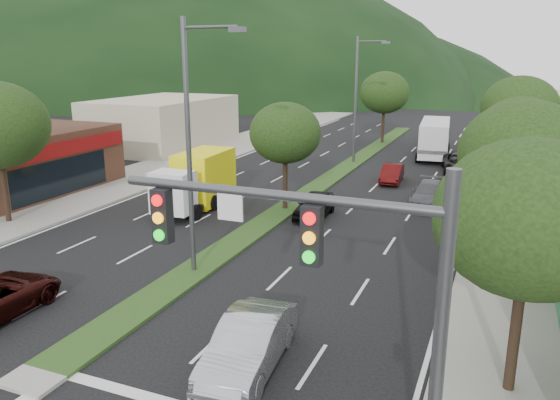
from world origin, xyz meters
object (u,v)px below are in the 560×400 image
at_px(traffic_signal, 348,296).
at_px(car_queue_a, 314,205).
at_px(tree_r_a, 529,219).
at_px(tree_r_c, 521,134).
at_px(car_queue_d, 460,164).
at_px(box_truck, 198,182).
at_px(tree_med_near, 285,133).
at_px(tree_med_far, 385,93).
at_px(sedan_silver, 249,344).
at_px(tree_r_d, 520,108).
at_px(tree_r_b, 524,155).
at_px(tree_r_e, 518,101).
at_px(streetlight_near, 193,137).
at_px(car_queue_b, 429,194).
at_px(streetlight_mid, 358,94).
at_px(motorhome, 434,138).
at_px(car_queue_c, 392,174).

distance_m(traffic_signal, car_queue_a, 20.49).
bearing_deg(tree_r_a, car_queue_a, 126.89).
xyz_separation_m(tree_r_c, car_queue_d, (-3.62, 12.30, -4.03)).
height_order(tree_r_c, box_truck, tree_r_c).
relative_size(tree_med_near, car_queue_a, 1.51).
distance_m(tree_med_far, sedan_silver, 42.08).
distance_m(tree_r_c, tree_r_d, 10.01).
height_order(tree_r_b, tree_r_e, tree_r_b).
bearing_deg(car_queue_d, streetlight_near, -116.55).
relative_size(tree_med_near, car_queue_b, 1.30).
bearing_deg(streetlight_near, streetlight_mid, 90.00).
distance_m(tree_r_e, car_queue_b, 18.76).
height_order(car_queue_a, box_truck, box_truck).
relative_size(tree_med_far, streetlight_mid, 0.69).
relative_size(tree_r_c, box_truck, 1.00).
bearing_deg(motorhome, car_queue_d, -70.92).
bearing_deg(box_truck, tree_r_e, -128.44).
bearing_deg(streetlight_mid, motorhome, 43.31).
relative_size(tree_r_d, car_queue_a, 1.80).
xyz_separation_m(tree_med_near, car_queue_b, (7.45, 4.30, -3.75)).
height_order(tree_r_e, car_queue_d, tree_r_e).
distance_m(tree_r_b, tree_r_e, 28.00).
bearing_deg(tree_r_e, streetlight_mid, -149.31).
bearing_deg(sedan_silver, car_queue_c, 86.35).
bearing_deg(streetlight_near, sedan_silver, -48.20).
bearing_deg(tree_r_a, motorhome, 100.41).
bearing_deg(tree_r_b, car_queue_c, 116.79).
bearing_deg(box_truck, tree_r_b, 162.00).
bearing_deg(car_queue_c, car_queue_b, -61.56).
bearing_deg(tree_r_b, tree_med_far, 110.56).
relative_size(tree_med_far, car_queue_c, 1.84).
xyz_separation_m(tree_r_a, tree_r_d, (0.00, 26.00, 0.36)).
relative_size(tree_r_d, streetlight_near, 0.72).
bearing_deg(car_queue_c, tree_r_d, 15.27).
bearing_deg(tree_r_c, car_queue_a, -164.85).
bearing_deg(car_queue_d, sedan_silver, -104.09).
height_order(tree_r_a, tree_r_e, tree_r_e).
bearing_deg(tree_med_near, traffic_signal, -65.20).
relative_size(tree_r_e, motorhome, 0.80).
height_order(sedan_silver, car_queue_d, sedan_silver).
height_order(tree_r_b, car_queue_d, tree_r_b).
xyz_separation_m(tree_r_e, sedan_silver, (-6.83, -37.55, -4.13)).
bearing_deg(motorhome, sedan_silver, -96.15).
distance_m(tree_med_far, streetlight_near, 36.01).
bearing_deg(tree_med_far, tree_r_a, -73.30).
bearing_deg(box_truck, streetlight_mid, -109.84).
xyz_separation_m(tree_r_b, motorhome, (-6.28, 26.19, -3.37)).
relative_size(car_queue_b, box_truck, 0.71).
height_order(tree_r_a, tree_med_far, tree_med_far).
distance_m(tree_r_c, car_queue_c, 11.40).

